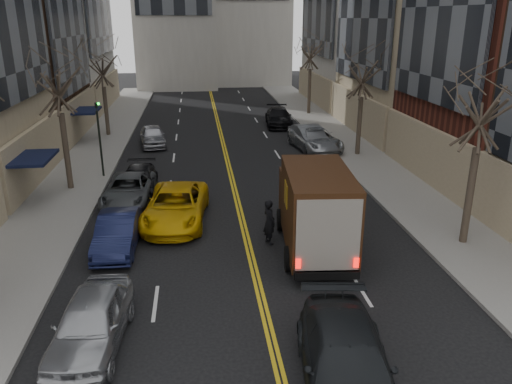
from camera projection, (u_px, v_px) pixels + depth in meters
sidewalk_left at (92, 155)px, 33.53m from camera, size 4.00×66.00×0.15m
sidewalk_right at (351, 147)px, 35.58m from camera, size 4.00×66.00×0.15m
tree_lf_mid at (55, 65)px, 24.83m from camera, size 3.20×3.20×8.91m
tree_lf_far at (101, 57)px, 37.19m from camera, size 3.20×3.20×8.12m
tree_rt_near at (486, 87)px, 18.46m from camera, size 3.20×3.20×8.71m
tree_rt_mid at (364, 62)px, 31.66m from camera, size 3.20×3.20×8.32m
tree_rt_far at (311, 41)px, 45.51m from camera, size 3.20×3.20×9.11m
traffic_signal at (99, 131)px, 28.12m from camera, size 0.29×0.26×4.70m
ups_truck at (315, 209)px, 19.57m from camera, size 3.02×6.52×3.47m
observer_sedan at (346, 364)px, 12.32m from camera, size 2.93×5.73×1.59m
taxi at (176, 206)px, 22.61m from camera, size 3.22×5.94×1.58m
pedestrian at (269, 222)px, 20.43m from camera, size 0.67×0.81×1.90m
parked_lf_a at (91, 322)px, 14.06m from camera, size 2.17×4.65×1.54m
parked_lf_b at (118, 233)px, 20.02m from camera, size 1.56×4.32×1.42m
parked_lf_c at (129, 190)px, 25.04m from camera, size 2.55×5.04×1.37m
parked_lf_d at (138, 181)px, 26.52m from camera, size 1.85×4.54×1.32m
parked_lf_e at (153, 136)px, 36.11m from camera, size 2.30×4.48×1.46m
parked_rt_a at (309, 138)px, 35.21m from camera, size 2.30×5.09×1.62m
parked_rt_b at (315, 139)px, 34.89m from camera, size 3.33×5.95×1.57m
parked_rt_c at (278, 117)px, 42.66m from camera, size 2.58×5.38×1.51m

